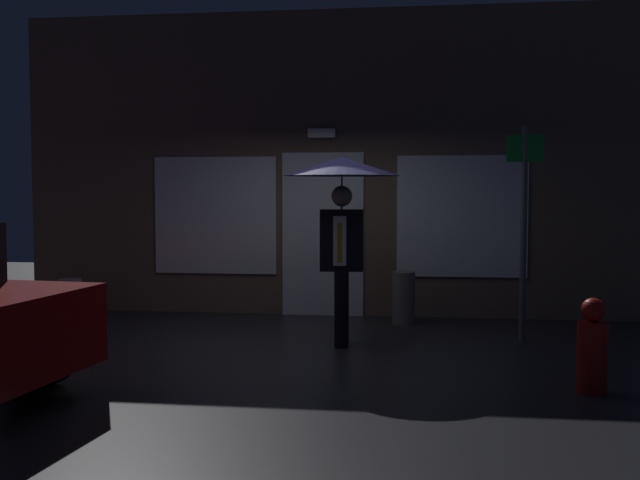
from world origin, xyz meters
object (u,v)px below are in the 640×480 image
at_px(person_with_umbrella, 342,192).
at_px(fire_hydrant, 592,349).
at_px(sidewalk_bollard, 404,298).
at_px(sidewalk_bollard_2, 70,302).
at_px(street_sign_post, 524,220).

height_order(person_with_umbrella, fire_hydrant, person_with_umbrella).
relative_size(person_with_umbrella, sidewalk_bollard, 3.07).
bearing_deg(sidewalk_bollard, fire_hydrant, -62.54).
bearing_deg(sidewalk_bollard_2, person_with_umbrella, -14.18).
height_order(street_sign_post, sidewalk_bollard_2, street_sign_post).
bearing_deg(person_with_umbrella, sidewalk_bollard, 63.47).
relative_size(street_sign_post, sidewalk_bollard_2, 4.15).
bearing_deg(street_sign_post, sidewalk_bollard_2, 175.85).
distance_m(sidewalk_bollard_2, fire_hydrant, 6.36).
relative_size(street_sign_post, sidewalk_bollard, 3.60).
bearing_deg(fire_hydrant, street_sign_post, 97.90).
height_order(person_with_umbrella, street_sign_post, street_sign_post).
bearing_deg(street_sign_post, fire_hydrant, -82.10).
distance_m(person_with_umbrella, fire_hydrant, 3.12).
height_order(sidewalk_bollard, fire_hydrant, fire_hydrant).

